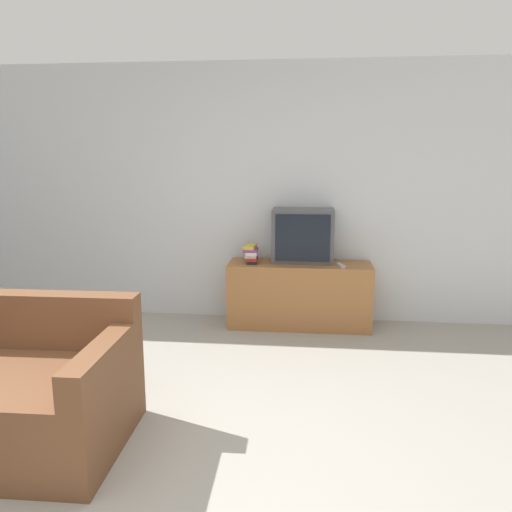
{
  "coord_description": "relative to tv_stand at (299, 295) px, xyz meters",
  "views": [
    {
      "loc": [
        0.89,
        -2.07,
        1.7
      ],
      "look_at": [
        0.45,
        2.16,
        0.83
      ],
      "focal_mm": 35.0,
      "sensor_mm": 36.0,
      "label": 1
    }
  ],
  "objects": [
    {
      "name": "tv_stand",
      "position": [
        0.0,
        0.0,
        0.0
      ],
      "size": [
        1.41,
        0.44,
        0.64
      ],
      "color": "#9E6638",
      "rests_on": "ground_plane"
    },
    {
      "name": "book_stack",
      "position": [
        -0.48,
        -0.02,
        0.41
      ],
      "size": [
        0.14,
        0.23,
        0.18
      ],
      "color": "black",
      "rests_on": "tv_stand"
    },
    {
      "name": "wall_back",
      "position": [
        -0.82,
        0.27,
        0.98
      ],
      "size": [
        9.0,
        0.06,
        2.6
      ],
      "color": "silver",
      "rests_on": "ground_plane"
    },
    {
      "name": "television",
      "position": [
        0.02,
        0.07,
        0.59
      ],
      "size": [
        0.61,
        0.31,
        0.53
      ],
      "color": "#4C4C51",
      "rests_on": "tv_stand"
    },
    {
      "name": "ground_plane",
      "position": [
        -0.82,
        -2.76,
        -0.32
      ],
      "size": [
        14.0,
        14.0,
        0.0
      ],
      "primitive_type": "plane",
      "color": "#9E998E"
    },
    {
      "name": "remote_on_stand",
      "position": [
        0.39,
        -0.11,
        0.33
      ],
      "size": [
        0.08,
        0.16,
        0.02
      ],
      "rotation": [
        0.0,
        0.0,
        0.27
      ],
      "color": "#B7B7B7",
      "rests_on": "tv_stand"
    }
  ]
}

